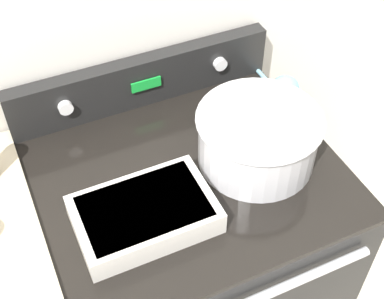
{
  "coord_description": "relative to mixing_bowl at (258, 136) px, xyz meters",
  "views": [
    {
      "loc": [
        -0.39,
        -0.52,
        1.98
      ],
      "look_at": [
        0.02,
        0.36,
        0.99
      ],
      "focal_mm": 50.0,
      "sensor_mm": 36.0,
      "label": 1
    }
  ],
  "objects": [
    {
      "name": "ladle",
      "position": [
        0.2,
        0.18,
        -0.04
      ],
      "size": [
        0.09,
        0.27,
        0.09
      ],
      "color": "#7AB2C6",
      "rests_on": "stove_range"
    },
    {
      "name": "control_panel",
      "position": [
        -0.18,
        0.35,
        -0.01
      ],
      "size": [
        0.79,
        0.07,
        0.15
      ],
      "color": "black",
      "rests_on": "stove_range"
    },
    {
      "name": "mixing_bowl",
      "position": [
        0.0,
        0.0,
        0.0
      ],
      "size": [
        0.33,
        0.33,
        0.15
      ],
      "color": "silver",
      "rests_on": "stove_range"
    },
    {
      "name": "stove_range",
      "position": [
        -0.18,
        0.03,
        -0.55
      ],
      "size": [
        0.79,
        0.72,
        0.93
      ],
      "color": "black",
      "rests_on": "ground_plane"
    },
    {
      "name": "casserole_dish",
      "position": [
        -0.35,
        -0.07,
        -0.05
      ],
      "size": [
        0.33,
        0.21,
        0.07
      ],
      "color": "silver",
      "rests_on": "stove_range"
    }
  ]
}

